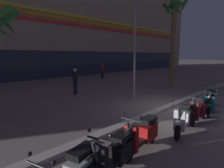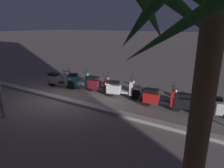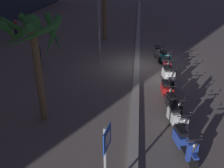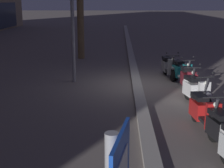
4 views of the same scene
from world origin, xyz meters
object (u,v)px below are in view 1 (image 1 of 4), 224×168
Objects in this scene: scooter_black_last_in_row at (116,154)px; scooter_maroon_gap_after_mid at (199,110)px; scooter_grey_mid_centre at (210,98)px; scooter_red_lead_nearest at (143,134)px; scooter_teal_mid_rear at (210,103)px; pedestrian_window_shopping at (75,81)px; scooter_white_far_back at (183,118)px; palm_tree_by_mall_entrance at (174,25)px; street_lamp at (135,19)px; pedestrian_strolling_near_curb at (102,71)px.

scooter_black_last_in_row is 1.02× the size of scooter_maroon_gap_after_mid.
scooter_black_last_in_row is 4.67m from scooter_maroon_gap_after_mid.
scooter_maroon_gap_after_mid and scooter_grey_mid_centre have the same top height.
scooter_teal_mid_rear is at bearing -3.35° from scooter_red_lead_nearest.
pedestrian_window_shopping is at bearing 59.80° from scooter_black_last_in_row.
scooter_white_far_back is 3.83m from scooter_grey_mid_centre.
palm_tree_by_mall_entrance reaches higher than scooter_grey_mid_centre.
street_lamp is (-5.55, -0.36, -0.32)m from palm_tree_by_mall_entrance.
scooter_black_last_in_row and scooter_red_lead_nearest have the same top height.
pedestrian_window_shopping is at bearing 67.07° from scooter_red_lead_nearest.
scooter_white_far_back is 10.54m from palm_tree_by_mall_entrance.
scooter_maroon_gap_after_mid is at bearing -2.13° from scooter_white_far_back.
scooter_grey_mid_centre is at bearing 8.05° from scooter_maroon_gap_after_mid.
pedestrian_window_shopping is (-0.22, 7.77, 0.45)m from scooter_maroon_gap_after_mid.
scooter_red_lead_nearest is at bearing -129.72° from pedestrian_strolling_near_curb.
pedestrian_window_shopping is (-6.92, -4.66, 0.04)m from pedestrian_strolling_near_curb.
pedestrian_window_shopping is (-1.61, 7.75, 0.45)m from scooter_teal_mid_rear.
pedestrian_strolling_near_curb is (8.03, 12.37, 0.42)m from scooter_white_far_back.
palm_tree_by_mall_entrance is at bearing 21.00° from scooter_black_last_in_row.
pedestrian_strolling_near_curb is at bearing 57.01° from scooter_white_far_back.
scooter_white_far_back is 1.05× the size of pedestrian_window_shopping.
scooter_white_far_back and scooter_maroon_gap_after_mid have the same top height.
scooter_black_last_in_row is 0.99× the size of scooter_grey_mid_centre.
scooter_red_lead_nearest and scooter_white_far_back have the same top height.
scooter_red_lead_nearest is at bearing -112.93° from pedestrian_window_shopping.
palm_tree_by_mall_entrance is (4.56, 4.28, 4.47)m from scooter_grey_mid_centre.
scooter_white_far_back is 6.56m from street_lamp.
scooter_red_lead_nearest is at bearing 7.27° from scooter_black_last_in_row.
scooter_white_far_back is 2.73m from scooter_teal_mid_rear.
scooter_white_far_back is 0.26× the size of palm_tree_by_mall_entrance.
street_lamp is at bearing -176.32° from palm_tree_by_mall_entrance.
scooter_grey_mid_centre is 5.79m from street_lamp.
palm_tree_by_mall_entrance is (8.37, 4.58, 4.47)m from scooter_white_far_back.
scooter_red_lead_nearest is at bearing -157.44° from palm_tree_by_mall_entrance.
pedestrian_window_shopping reaches higher than scooter_maroon_gap_after_mid.
scooter_maroon_gap_after_mid is at bearing -5.09° from scooter_red_lead_nearest.
scooter_teal_mid_rear is at bearing -140.81° from palm_tree_by_mall_entrance.
scooter_maroon_gap_after_mid is 7.78m from pedestrian_window_shopping.
scooter_teal_mid_rear is (1.38, 0.02, 0.00)m from scooter_maroon_gap_after_mid.
street_lamp is at bearing 56.17° from scooter_white_far_back.
palm_tree_by_mall_entrance is at bearing 43.18° from scooter_grey_mid_centre.
scooter_grey_mid_centre is at bearing 0.48° from scooter_red_lead_nearest.
street_lamp is (2.83, 4.22, 4.15)m from scooter_white_far_back.
scooter_maroon_gap_after_mid is 9.52m from palm_tree_by_mall_entrance.
scooter_white_far_back is 7.81m from pedestrian_window_shopping.
scooter_red_lead_nearest is 1.01× the size of scooter_grey_mid_centre.
scooter_teal_mid_rear is 13.50m from pedestrian_strolling_near_curb.
scooter_white_far_back is at bearing -123.83° from street_lamp.
scooter_white_far_back is (2.04, -0.25, -0.00)m from scooter_red_lead_nearest.
scooter_white_far_back is at bearing 179.42° from scooter_teal_mid_rear.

